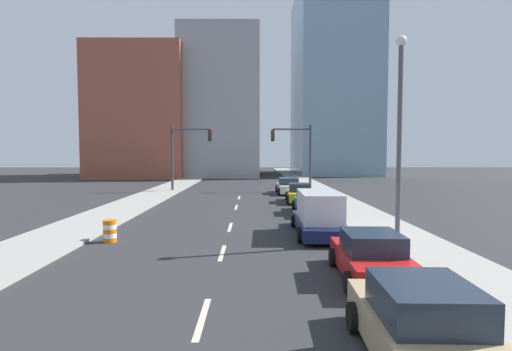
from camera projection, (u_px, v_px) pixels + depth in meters
The scene contains 20 objects.
sidewalk_left at pixel (178, 185), 46.23m from camera, with size 3.44×90.96×0.15m.
sidewalk_right at pixel (308, 185), 46.35m from camera, with size 3.44×90.96×0.15m.
lane_stripe_at_8m at pixel (202, 318), 9.27m from camera, with size 0.16×2.40×0.01m, color beige.
lane_stripe_at_14m at pixel (222, 253), 15.27m from camera, with size 0.16×2.40×0.01m, color beige.
lane_stripe_at_20m at pixel (230, 227), 20.51m from camera, with size 0.16×2.40×0.01m, color beige.
lane_stripe_at_27m at pixel (236, 207), 27.91m from camera, with size 0.16×2.40×0.01m, color beige.
lane_stripe_at_33m at pixel (239, 198), 33.83m from camera, with size 0.16×2.40×0.01m, color beige.
building_brick_left at pixel (145, 115), 62.80m from camera, with size 14.00×16.00×19.44m.
building_office_center at pixel (223, 108), 66.79m from camera, with size 12.00×20.00×22.62m.
building_glass_right at pixel (333, 83), 70.65m from camera, with size 13.00×20.00×32.01m.
traffic_signal_left at pixel (183, 149), 38.95m from camera, with size 3.99×0.35×6.49m.
traffic_signal_right at pixel (299, 149), 39.03m from camera, with size 3.99×0.35×6.49m.
traffic_barrel at pixel (110, 231), 17.08m from camera, with size 0.56×0.56×0.95m.
street_lamp at pixel (400, 124), 16.77m from camera, with size 0.44×0.44×8.70m.
sedan_tan at pixel (424, 329), 7.15m from camera, with size 2.27×4.45×1.53m.
sedan_red at pixel (372, 257), 12.16m from camera, with size 2.25×4.29×1.42m.
box_truck_navy at pixel (319, 214), 18.57m from camera, with size 2.38×5.87×2.02m.
sedan_teal at pixel (310, 203), 25.17m from camera, with size 2.10×4.71×1.42m.
sedan_yellow at pixel (299, 194), 30.70m from camera, with size 2.21×4.28×1.45m.
sedan_white at pixel (288, 186), 37.08m from camera, with size 2.23×4.74×1.47m.
Camera 1 is at (1.18, -0.68, 3.86)m, focal length 28.00 mm.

